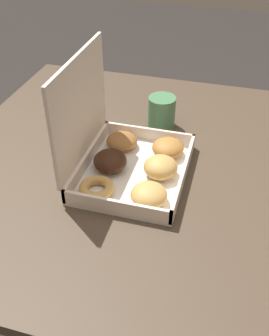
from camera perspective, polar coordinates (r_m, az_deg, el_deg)
name	(u,v)px	position (r m, az deg, el deg)	size (l,w,h in m)	color
ground_plane	(132,312)	(1.57, -0.31, -20.11)	(8.00, 8.00, 0.00)	#2D2826
dining_table	(132,187)	(1.09, -0.41, -2.77)	(1.02, 0.98, 0.71)	#4C3D2D
donut_box	(126,155)	(0.97, -1.22, 1.87)	(0.31, 0.26, 0.29)	white
coffee_mug	(162,111)	(1.16, 3.96, 8.19)	(0.08, 0.08, 0.09)	#4C8456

